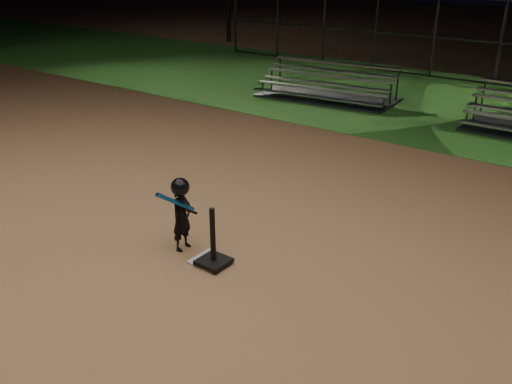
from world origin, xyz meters
name	(u,v)px	position (x,y,z in m)	size (l,w,h in m)	color
ground	(211,261)	(0.00, 0.00, 0.00)	(80.00, 80.00, 0.00)	#A5744A
grass_strip	(461,106)	(0.00, 10.00, 0.01)	(60.00, 8.00, 0.01)	#28601F
home_plate	(211,260)	(0.00, 0.00, 0.01)	(0.45, 0.45, 0.02)	beige
batting_tee	(213,254)	(0.10, -0.05, 0.17)	(0.38, 0.38, 0.79)	black
child_batter	(181,212)	(-0.53, 0.04, 0.56)	(0.37, 0.61, 1.04)	black
bleacher_left	(327,92)	(-3.22, 8.56, 0.19)	(3.86, 2.18, 0.90)	#A4A4A8
backstop_fence	(501,43)	(0.00, 13.00, 1.25)	(20.08, 0.08, 2.50)	#38383D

